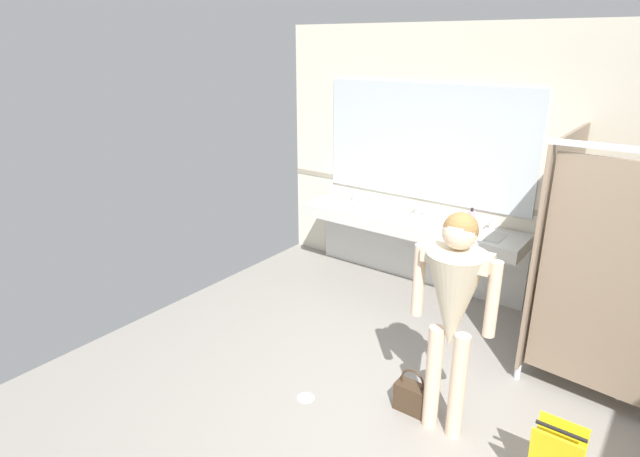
# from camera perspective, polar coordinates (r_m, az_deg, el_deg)

# --- Properties ---
(wall_back) EXTENTS (6.05, 0.12, 2.84)m
(wall_back) POSITION_cam_1_polar(r_m,az_deg,el_deg) (5.53, 23.23, 5.46)
(wall_back) COLOR beige
(wall_back) RESTS_ON ground_plane
(wall_back_tile_band) EXTENTS (6.05, 0.01, 0.06)m
(wall_back_tile_band) POSITION_cam_1_polar(r_m,az_deg,el_deg) (5.56, 22.55, 1.63)
(wall_back_tile_band) COLOR #9E937F
(wall_back_tile_band) RESTS_ON wall_back
(vanity_counter) EXTENTS (2.53, 0.57, 0.94)m
(vanity_counter) POSITION_cam_1_polar(r_m,az_deg,el_deg) (5.89, 10.01, -0.62)
(vanity_counter) COLOR silver
(vanity_counter) RESTS_ON ground_plane
(mirror_panel) EXTENTS (2.43, 0.02, 1.26)m
(mirror_panel) POSITION_cam_1_polar(r_m,az_deg,el_deg) (5.81, 11.54, 9.24)
(mirror_panel) COLOR silver
(mirror_panel) RESTS_ON wall_back
(person_standing) EXTENTS (0.58, 0.42, 1.65)m
(person_standing) POSITION_cam_1_polar(r_m,az_deg,el_deg) (3.54, 14.50, -7.72)
(person_standing) COLOR beige
(person_standing) RESTS_ON ground_plane
(handbag) EXTENTS (0.25, 0.13, 0.36)m
(handbag) POSITION_cam_1_polar(r_m,az_deg,el_deg) (4.16, 10.05, -17.81)
(handbag) COLOR #3F2D1E
(handbag) RESTS_ON ground_plane
(soap_dispenser) EXTENTS (0.07, 0.07, 0.19)m
(soap_dispenser) POSITION_cam_1_polar(r_m,az_deg,el_deg) (5.64, 16.37, 1.13)
(soap_dispenser) COLOR #D899B2
(soap_dispenser) RESTS_ON vanity_counter
(floor_drain_cover) EXTENTS (0.14, 0.14, 0.01)m
(floor_drain_cover) POSITION_cam_1_polar(r_m,az_deg,el_deg) (4.29, -1.59, -18.17)
(floor_drain_cover) COLOR #B7BABF
(floor_drain_cover) RESTS_ON ground_plane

